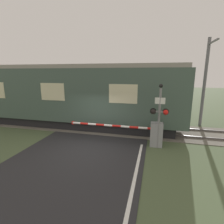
% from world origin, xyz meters
% --- Properties ---
extents(ground_plane, '(80.00, 80.00, 0.00)m').
position_xyz_m(ground_plane, '(0.00, 0.00, 0.00)').
color(ground_plane, '#475638').
extents(track_bed, '(36.00, 3.20, 0.13)m').
position_xyz_m(track_bed, '(0.00, 3.37, 0.02)').
color(track_bed, '#666056').
rests_on(track_bed, ground_plane).
extents(train, '(15.94, 2.86, 4.14)m').
position_xyz_m(train, '(-2.98, 3.37, 2.12)').
color(train, black).
rests_on(train, ground_plane).
extents(crossing_barrier, '(4.94, 0.44, 1.23)m').
position_xyz_m(crossing_barrier, '(2.97, 1.04, 0.66)').
color(crossing_barrier, gray).
rests_on(crossing_barrier, ground_plane).
extents(signal_post, '(0.88, 0.26, 3.14)m').
position_xyz_m(signal_post, '(3.37, 0.85, 1.79)').
color(signal_post, gray).
rests_on(signal_post, ground_plane).
extents(catenary_pole, '(0.20, 1.90, 5.83)m').
position_xyz_m(catenary_pole, '(6.28, 5.37, 3.06)').
color(catenary_pole, slate).
rests_on(catenary_pole, ground_plane).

